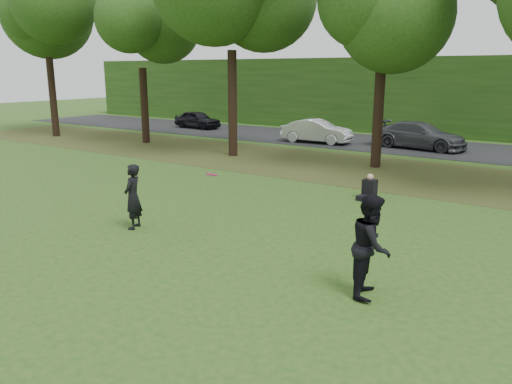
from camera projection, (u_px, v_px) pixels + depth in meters
ground at (249, 302)px, 9.15m from camera, size 120.00×120.00×0.00m
leaf_litter at (440, 179)px, 19.57m from camera, size 60.00×7.00×0.01m
street at (481, 152)px, 25.98m from camera, size 70.00×7.00×0.02m
far_hedge at (505, 98)px, 30.20m from camera, size 70.00×3.00×5.00m
player_left at (133, 197)px, 13.22m from camera, size 0.63×0.75×1.75m
player_right at (371, 246)px, 9.23m from camera, size 0.95×1.10×1.95m
parked_cars at (469, 140)px, 25.40m from camera, size 37.38×3.55×1.44m
frisbee at (212, 175)px, 11.33m from camera, size 0.38×0.37×0.14m
seated_person at (368, 190)px, 16.44m from camera, size 0.48×0.77×0.83m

